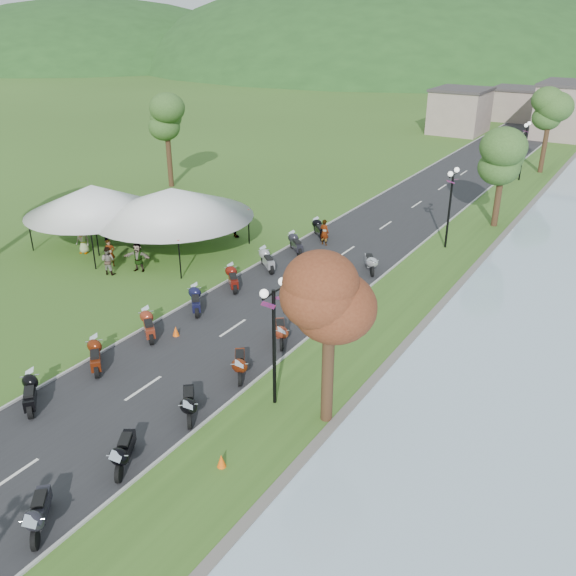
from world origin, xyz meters
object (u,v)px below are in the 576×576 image
Objects in this scene: vendor_tent_main at (174,219)px; pedestrian_c at (107,247)px; pedestrian_a at (112,266)px; pedestrian_b at (110,274)px.

vendor_tent_main is 4.00× the size of pedestrian_c.
pedestrian_a is 1.17m from pedestrian_b.
pedestrian_c reaches higher than pedestrian_a.
pedestrian_b reaches higher than pedestrian_a.
pedestrian_b is at bearing -104.46° from pedestrian_a.
vendor_tent_main is at bearing 15.36° from pedestrian_a.
pedestrian_a is 3.33m from pedestrian_c.
vendor_tent_main reaches higher than pedestrian_b.
pedestrian_a is 0.99× the size of pedestrian_b.
pedestrian_c is (-4.02, -2.09, -2.00)m from vendor_tent_main.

